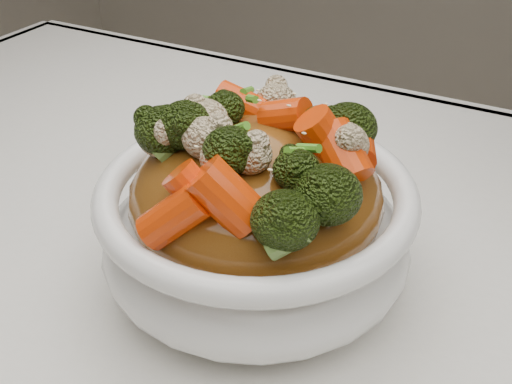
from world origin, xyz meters
The scene contains 8 objects.
tablecloth centered at (0.00, 0.00, 0.73)m, with size 1.20×0.80×0.04m, color silver.
bowl centered at (0.00, 0.01, 0.79)m, with size 0.22×0.22×0.09m, color white, non-canonical shape.
sauce_base centered at (0.00, 0.01, 0.82)m, with size 0.18×0.18×0.10m, color brown.
carrots centered at (0.00, 0.01, 0.89)m, with size 0.18×0.18×0.05m, color #D93A07, non-canonical shape.
broccoli centered at (0.00, 0.01, 0.89)m, with size 0.18×0.18×0.05m, color black, non-canonical shape.
cauliflower centered at (0.00, 0.01, 0.89)m, with size 0.18×0.18×0.04m, color beige, non-canonical shape.
scallions centered at (0.00, 0.01, 0.89)m, with size 0.13×0.13×0.02m, color #488C20, non-canonical shape.
sesame_seeds centered at (0.00, 0.01, 0.89)m, with size 0.16×0.16×0.01m, color beige, non-canonical shape.
Camera 1 is at (0.16, -0.30, 1.06)m, focal length 42.00 mm.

